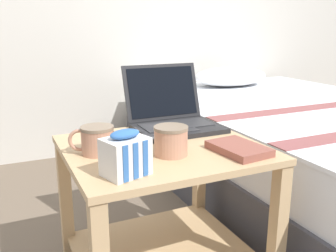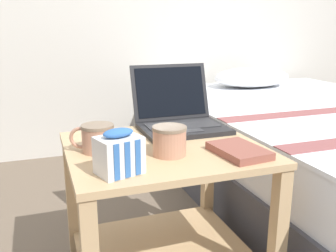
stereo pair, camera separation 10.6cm
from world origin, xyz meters
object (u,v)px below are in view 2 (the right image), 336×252
(laptop, at_px, (179,116))
(snack_bag, at_px, (119,153))
(mug_front_right, at_px, (97,137))
(mug_front_left, at_px, (169,139))
(closed_book, at_px, (239,151))
(bed, at_px, (319,148))
(cell_phone, at_px, (106,136))

(laptop, bearing_deg, snack_bag, -129.97)
(laptop, distance_m, mug_front_right, 0.40)
(mug_front_left, xyz_separation_m, closed_book, (0.21, -0.07, -0.04))
(closed_book, bearing_deg, mug_front_right, 157.06)
(mug_front_left, bearing_deg, laptop, 63.45)
(bed, height_order, mug_front_right, bed)
(snack_bag, bearing_deg, mug_front_left, 28.64)
(closed_book, bearing_deg, mug_front_left, 161.22)
(laptop, distance_m, cell_phone, 0.30)
(bed, bearing_deg, laptop, -163.17)
(laptop, distance_m, closed_book, 0.36)
(cell_phone, height_order, closed_book, closed_book)
(laptop, bearing_deg, mug_front_left, -116.55)
(mug_front_left, relative_size, closed_book, 0.71)
(laptop, xyz_separation_m, mug_front_left, (-0.14, -0.29, 0.00))
(cell_phone, relative_size, closed_book, 0.85)
(mug_front_right, relative_size, snack_bag, 1.02)
(mug_front_left, relative_size, snack_bag, 1.05)
(mug_front_right, distance_m, cell_phone, 0.16)
(bed, height_order, closed_book, bed)
(mug_front_right, height_order, cell_phone, mug_front_right)
(snack_bag, relative_size, closed_book, 0.68)
(mug_front_right, height_order, closed_book, mug_front_right)
(mug_front_left, xyz_separation_m, snack_bag, (-0.18, -0.10, 0.01))
(bed, height_order, cell_phone, bed)
(laptop, height_order, closed_book, laptop)
(snack_bag, bearing_deg, laptop, 50.03)
(snack_bag, bearing_deg, bed, 27.72)
(mug_front_left, distance_m, cell_phone, 0.30)
(laptop, xyz_separation_m, closed_book, (0.06, -0.36, -0.04))
(snack_bag, height_order, cell_phone, snack_bag)
(snack_bag, height_order, closed_book, snack_bag)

